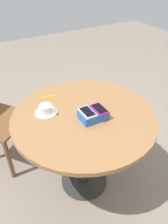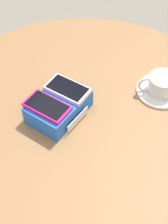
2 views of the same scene
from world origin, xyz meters
TOP-DOWN VIEW (x-y plane):
  - ground_plane at (0.00, 0.00)m, footprint 8.00×8.00m
  - round_table at (0.00, 0.00)m, footprint 0.97×0.97m
  - phone_box at (-0.03, 0.07)m, footprint 0.18×0.13m
  - phone_magenta at (-0.07, 0.07)m, footprint 0.07×0.13m
  - phone_white at (0.01, 0.07)m, footprint 0.07×0.12m
  - saucer at (0.21, -0.14)m, footprint 0.15×0.15m
  - coffee_cup at (0.21, -0.14)m, footprint 0.09×0.11m

SIDE VIEW (x-z plane):
  - ground_plane at x=0.00m, z-range 0.00..0.00m
  - round_table at x=0.00m, z-range 0.25..0.97m
  - saucer at x=0.21m, z-range 0.72..0.72m
  - phone_box at x=-0.03m, z-range 0.72..0.78m
  - coffee_cup at x=0.21m, z-range 0.72..0.78m
  - phone_magenta at x=-0.07m, z-range 0.78..0.79m
  - phone_white at x=0.01m, z-range 0.78..0.79m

